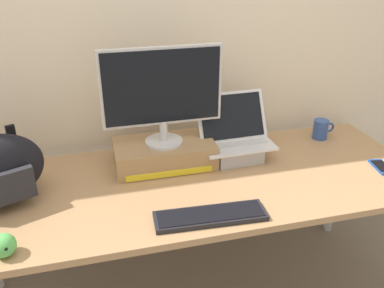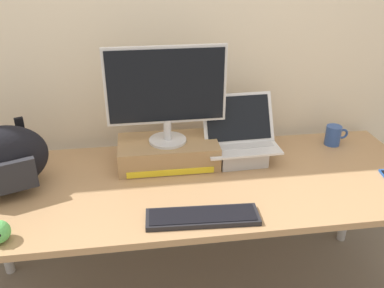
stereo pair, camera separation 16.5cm
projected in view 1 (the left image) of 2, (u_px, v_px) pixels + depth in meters
The scene contains 9 objects.
back_wall at pixel (167, 25), 1.95m from camera, with size 7.00×0.10×2.60m, color beige.
desk at pixel (192, 192), 1.81m from camera, with size 2.09×0.78×0.71m.
toner_box_yellow at pixel (164, 154), 1.89m from camera, with size 0.46×0.25×0.11m.
desktop_monitor at pixel (162, 93), 1.76m from camera, with size 0.53×0.17×0.44m.
open_laptop at pixel (235, 144), 1.95m from camera, with size 0.35×0.25×0.30m.
external_keyboard at pixel (211, 216), 1.54m from camera, with size 0.44×0.14×0.02m.
coffee_mug at pixel (321, 129), 2.15m from camera, with size 0.12×0.08×0.10m.
cell_phone at pixel (381, 167), 1.88m from camera, with size 0.09×0.14×0.01m.
plush_toy at pixel (4, 245), 1.34m from camera, with size 0.08×0.08×0.08m.
Camera 1 is at (-0.38, -1.48, 1.65)m, focal length 37.84 mm.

